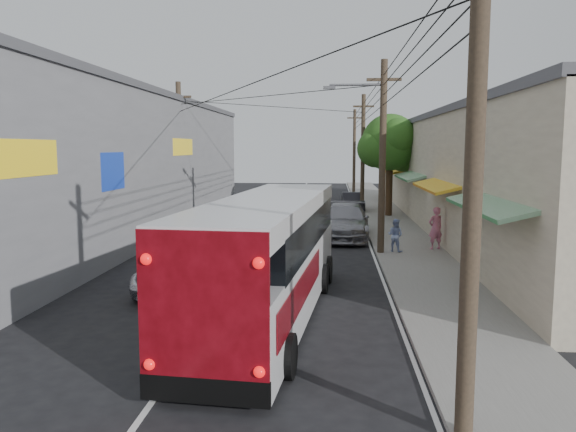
# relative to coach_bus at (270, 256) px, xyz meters

# --- Properties ---
(ground) EXTENTS (120.00, 120.00, 0.00)m
(ground) POSITION_rel_coach_bus_xyz_m (-1.53, -4.09, -1.65)
(ground) COLOR black
(ground) RESTS_ON ground
(sidewalk) EXTENTS (3.00, 80.00, 0.12)m
(sidewalk) POSITION_rel_coach_bus_xyz_m (4.97, 15.91, -1.59)
(sidewalk) COLOR slate
(sidewalk) RESTS_ON ground
(building_right) EXTENTS (7.09, 40.00, 6.25)m
(building_right) POSITION_rel_coach_bus_xyz_m (9.46, 17.91, 1.50)
(building_right) COLOR beige
(building_right) RESTS_ON ground
(building_left) EXTENTS (7.20, 36.00, 7.25)m
(building_left) POSITION_rel_coach_bus_xyz_m (-10.03, 13.90, 2.00)
(building_left) COLOR gray
(building_left) RESTS_ON ground
(utility_poles) EXTENTS (11.80, 45.28, 8.00)m
(utility_poles) POSITION_rel_coach_bus_xyz_m (1.60, 16.23, 2.48)
(utility_poles) COLOR #473828
(utility_poles) RESTS_ON ground
(street_tree) EXTENTS (4.40, 4.00, 6.60)m
(street_tree) POSITION_rel_coach_bus_xyz_m (5.34, 21.92, 3.02)
(street_tree) COLOR #3F2B19
(street_tree) RESTS_ON ground
(coach_bus) EXTENTS (3.33, 11.22, 3.19)m
(coach_bus) POSITION_rel_coach_bus_xyz_m (0.00, 0.00, 0.00)
(coach_bus) COLOR silver
(coach_bus) RESTS_ON ground
(jeepney) EXTENTS (2.16, 4.56, 1.26)m
(jeepney) POSITION_rel_coach_bus_xyz_m (-3.18, 2.61, -1.02)
(jeepney) COLOR silver
(jeepney) RESTS_ON ground
(parked_suv) EXTENTS (2.65, 5.90, 1.68)m
(parked_suv) POSITION_rel_coach_bus_xyz_m (2.27, 13.14, -0.81)
(parked_suv) COLOR gray
(parked_suv) RESTS_ON ground
(parked_car_mid) EXTENTS (2.12, 4.55, 1.51)m
(parked_car_mid) POSITION_rel_coach_bus_xyz_m (2.27, 15.91, -0.90)
(parked_car_mid) COLOR #242428
(parked_car_mid) RESTS_ON ground
(parked_car_far) EXTENTS (1.63, 4.05, 1.31)m
(parked_car_far) POSITION_rel_coach_bus_xyz_m (3.07, 25.20, -1.00)
(parked_car_far) COLOR #222127
(parked_car_far) RESTS_ON ground
(pedestrian_near) EXTENTS (0.78, 0.66, 1.83)m
(pedestrian_near) POSITION_rel_coach_bus_xyz_m (6.07, 9.83, -0.62)
(pedestrian_near) COLOR #CF6D8D
(pedestrian_near) RESTS_ON sidewalk
(pedestrian_far) EXTENTS (0.85, 0.80, 1.39)m
(pedestrian_far) POSITION_rel_coach_bus_xyz_m (4.29, 9.13, -0.84)
(pedestrian_far) COLOR #94A6D8
(pedestrian_far) RESTS_ON sidewalk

